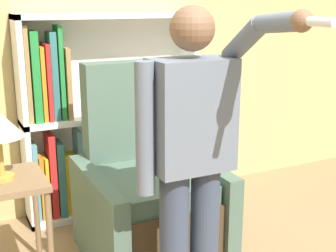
{
  "coord_description": "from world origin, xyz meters",
  "views": [
    {
      "loc": [
        -1.26,
        -1.55,
        1.65
      ],
      "look_at": [
        -0.17,
        0.69,
        0.99
      ],
      "focal_mm": 50.0,
      "sensor_mm": 36.0,
      "label": 1
    }
  ],
  "objects": [
    {
      "name": "wall_back",
      "position": [
        0.0,
        2.03,
        1.4
      ],
      "size": [
        8.0,
        0.06,
        2.8
      ],
      "color": "tan",
      "rests_on": "ground_plane"
    },
    {
      "name": "bookcase",
      "position": [
        -0.27,
        1.87,
        0.75
      ],
      "size": [
        1.39,
        0.28,
        1.57
      ],
      "color": "white",
      "rests_on": "ground_plane"
    },
    {
      "name": "armchair",
      "position": [
        -0.14,
        1.08,
        0.39
      ],
      "size": [
        0.82,
        0.89,
        1.26
      ],
      "color": "#4C3823",
      "rests_on": "ground_plane"
    },
    {
      "name": "person_standing",
      "position": [
        -0.21,
        0.35,
        0.93
      ],
      "size": [
        0.54,
        0.78,
        1.64
      ],
      "color": "#384256",
      "rests_on": "ground_plane"
    },
    {
      "name": "side_table",
      "position": [
        -1.02,
        1.12,
        0.55
      ],
      "size": [
        0.47,
        0.47,
        0.66
      ],
      "color": "#846647",
      "rests_on": "ground_plane"
    }
  ]
}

